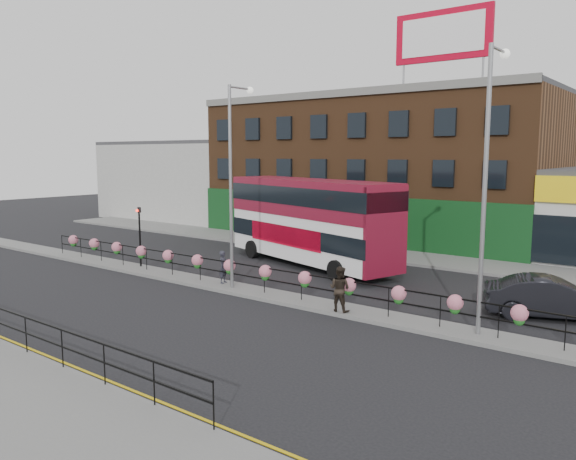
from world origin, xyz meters
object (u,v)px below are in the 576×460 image
Objects in this scene: pedestrian_b at (340,289)px; lamp_column_east at (488,166)px; double_decker_bus at (310,213)px; car at (551,298)px; pedestrian_a at (223,267)px; lamp_column_west at (234,169)px.

lamp_column_east is at bearing -176.39° from pedestrian_b.
double_decker_bus is at bearing -52.40° from pedestrian_b.
car is 3.29× the size of pedestrian_a.
lamp_column_west is (0.49, -6.55, 2.56)m from double_decker_bus.
pedestrian_b is 7.06m from lamp_column_east.
lamp_column_east reaches higher than pedestrian_a.
pedestrian_b reaches higher than pedestrian_a.
lamp_column_west is at bearing -179.06° from lamp_column_east.
pedestrian_b is (6.42, -7.10, -1.90)m from double_decker_bus.
lamp_column_west is (0.92, -0.18, 4.57)m from pedestrian_a.
lamp_column_west is (-5.94, 0.56, 4.46)m from pedestrian_b.
lamp_column_west is at bearing 86.12° from car.
pedestrian_b is at bearing -5.35° from lamp_column_west.
pedestrian_b is 0.18× the size of lamp_column_east.
double_decker_bus is 13.39m from car.
pedestrian_a reaches higher than car.
double_decker_bus is 2.41× the size of car.
car is 0.56× the size of lamp_column_west.
pedestrian_a is 0.16× the size of lamp_column_east.
pedestrian_b is at bearing -47.87° from double_decker_bus.
car is 0.53× the size of lamp_column_east.
pedestrian_b is 0.19× the size of lamp_column_west.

